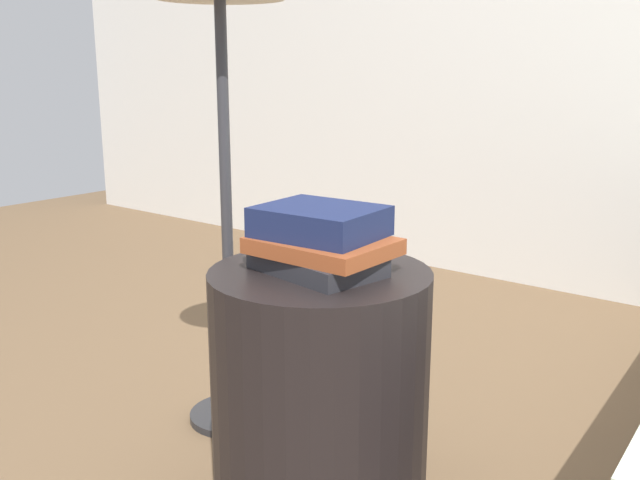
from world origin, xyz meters
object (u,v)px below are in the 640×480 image
at_px(book_charcoal, 318,263).
at_px(book_rust, 323,246).
at_px(side_table, 320,405).
at_px(book_navy, 320,221).

distance_m(book_charcoal, book_rust, 0.04).
bearing_deg(book_charcoal, side_table, 118.12).
relative_size(book_charcoal, book_navy, 1.06).
bearing_deg(side_table, book_rust, -9.34).
xyz_separation_m(side_table, book_navy, (-0.01, 0.01, 0.38)).
distance_m(side_table, book_charcoal, 0.31).
height_order(book_charcoal, book_navy, book_navy).
xyz_separation_m(side_table, book_charcoal, (0.00, -0.01, 0.31)).
bearing_deg(book_rust, book_charcoal, -118.54).
xyz_separation_m(book_charcoal, book_rust, (0.00, 0.01, 0.03)).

